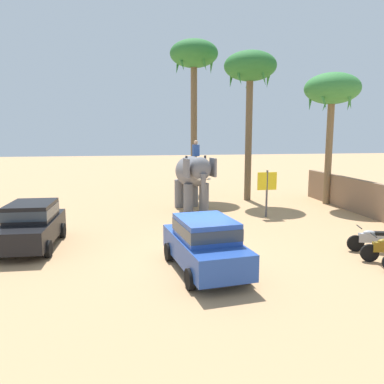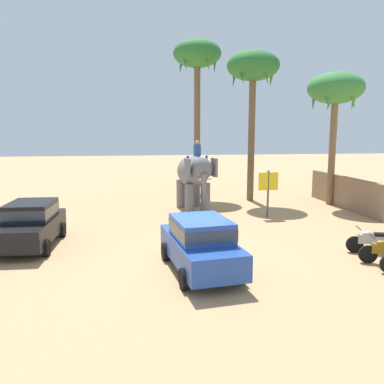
% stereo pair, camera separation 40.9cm
% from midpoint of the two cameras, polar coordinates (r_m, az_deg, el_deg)
% --- Properties ---
extents(ground_plane, '(120.00, 120.00, 0.00)m').
position_cam_midpoint_polar(ground_plane, '(12.86, -0.06, -10.66)').
color(ground_plane, tan).
extents(car_sedan_foreground, '(2.26, 4.28, 1.70)m').
position_cam_midpoint_polar(car_sedan_foreground, '(11.97, 0.94, -7.48)').
color(car_sedan_foreground, '#23479E').
rests_on(car_sedan_foreground, ground).
extents(car_parked_far_side, '(1.99, 4.16, 1.70)m').
position_cam_midpoint_polar(car_parked_far_side, '(15.68, -23.40, -4.28)').
color(car_parked_far_side, black).
rests_on(car_parked_far_side, ground).
extents(elephant_with_mahout, '(2.02, 3.97, 3.88)m').
position_cam_midpoint_polar(elephant_with_mahout, '(20.95, -0.50, 2.55)').
color(elephant_with_mahout, slate).
rests_on(elephant_with_mahout, ground).
extents(motorcycle_mid_row, '(1.76, 0.71, 0.94)m').
position_cam_midpoint_polar(motorcycle_mid_row, '(15.33, 24.61, -6.44)').
color(motorcycle_mid_row, black).
rests_on(motorcycle_mid_row, ground).
extents(palm_tree_behind_elephant, '(3.20, 3.20, 7.72)m').
position_cam_midpoint_polar(palm_tree_behind_elephant, '(24.40, 19.63, 13.81)').
color(palm_tree_behind_elephant, brown).
rests_on(palm_tree_behind_elephant, ground).
extents(palm_tree_near_hut, '(3.20, 3.20, 10.34)m').
position_cam_midpoint_polar(palm_tree_near_hut, '(26.87, -0.17, 19.02)').
color(palm_tree_near_hut, brown).
rests_on(palm_tree_near_hut, ground).
extents(palm_tree_left_of_road, '(3.20, 3.20, 9.19)m').
position_cam_midpoint_polar(palm_tree_left_of_road, '(24.74, 8.14, 17.35)').
color(palm_tree_left_of_road, brown).
rests_on(palm_tree_left_of_road, ground).
extents(signboard_yellow, '(1.00, 0.10, 2.40)m').
position_cam_midpoint_polar(signboard_yellow, '(19.77, 10.50, 1.14)').
color(signboard_yellow, '#4C4C51').
rests_on(signboard_yellow, ground).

